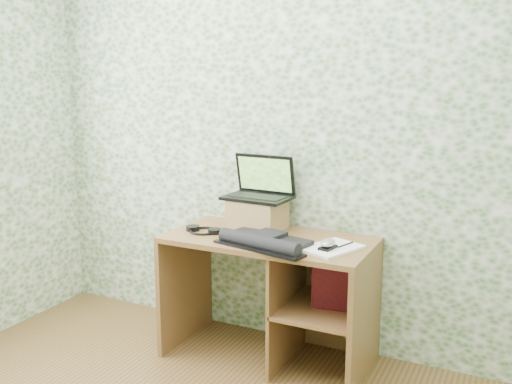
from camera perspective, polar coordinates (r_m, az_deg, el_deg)
The scene contains 10 objects.
wall_back at distance 3.49m, azimuth 3.49°, elevation 5.43°, with size 3.50×3.50×0.00m, color white.
desk at distance 3.40m, azimuth 2.70°, elevation -8.97°, with size 1.20×0.60×0.75m.
riser at distance 3.48m, azimuth 0.15°, elevation -2.22°, with size 0.31×0.26×0.19m, color brown.
laptop at distance 3.48m, azimuth 0.45°, elevation 0.40°, with size 0.40×0.29×0.26m.
keyboard at distance 3.15m, azimuth 0.84°, elevation -4.92°, with size 0.57×0.39×0.08m.
headphones at distance 3.44m, azimuth -5.25°, elevation -3.84°, with size 0.24×0.17×0.03m.
notepad at distance 3.12m, azimuth 7.56°, elevation -5.59°, with size 0.22×0.32×0.01m, color white.
mouse at distance 3.07m, azimuth 7.20°, elevation -5.28°, with size 0.07×0.12×0.04m, color #B6B6B9.
pen at distance 3.15m, azimuth 8.93°, elevation -5.22°, with size 0.01×0.01×0.14m, color black.
red_box at distance 3.24m, azimuth 7.91°, elevation -8.96°, with size 0.25×0.08×0.30m, color maroon.
Camera 1 is at (1.33, -1.46, 1.67)m, focal length 40.00 mm.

